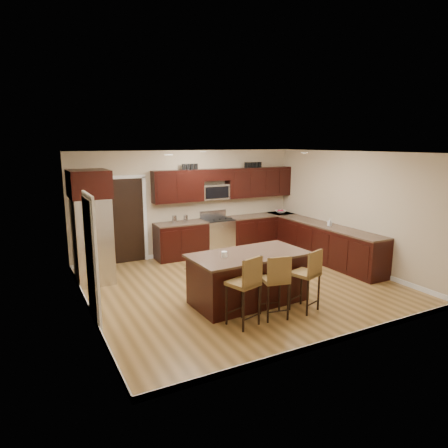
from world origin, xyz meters
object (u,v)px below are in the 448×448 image
stool_left (246,283)px  stool_right (308,273)px  range (217,236)px  island (248,279)px  stool_mid (276,280)px  refrigerator (91,225)px

stool_left → stool_right: size_ratio=1.05×
range → stool_right: (-0.30, -4.08, 0.22)m
island → stool_mid: size_ratio=1.99×
stool_left → stool_mid: stool_left is taller
island → stool_left: stool_left is taller
range → refrigerator: 3.47m
stool_mid → stool_left: bearing=-167.9°
range → stool_left: size_ratio=0.96×
range → island: range is taller
stool_left → refrigerator: (-1.76, 3.31, 0.49)m
range → stool_right: 4.10m
range → refrigerator: refrigerator is taller
range → stool_mid: bearing=-103.3°
stool_right → island: bearing=110.9°
stool_left → range: bearing=52.5°
island → stool_mid: (0.02, -0.84, 0.26)m
island → stool_mid: bearing=-91.3°
refrigerator → stool_right: bearing=-47.8°
stool_left → refrigerator: refrigerator is taller
stool_left → stool_mid: (0.57, 0.00, -0.04)m
stool_right → refrigerator: bearing=113.8°
range → island: size_ratio=0.51×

